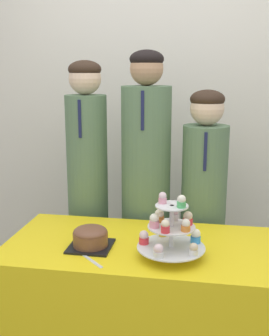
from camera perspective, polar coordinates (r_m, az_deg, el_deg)
wall_back at (r=3.15m, az=4.33°, el=9.47°), size 9.00×0.06×2.70m
table at (r=2.30m, az=0.78°, el=-18.33°), size 1.35×0.68×0.71m
round_cake at (r=2.09m, az=-6.00°, el=-9.26°), size 0.21×0.21×0.11m
cake_knife at (r=2.03m, az=-6.95°, el=-11.59°), size 0.19×0.18×0.01m
cupcake_stand at (r=1.95m, az=4.98°, el=-8.38°), size 0.32×0.32×0.31m
student_0 at (r=2.68m, az=-6.32°, el=-3.30°), size 0.25×0.26×1.61m
student_1 at (r=2.61m, az=1.55°, el=-3.60°), size 0.30×0.30×1.67m
student_2 at (r=2.61m, az=9.26°, el=-5.96°), size 0.27×0.28×1.44m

